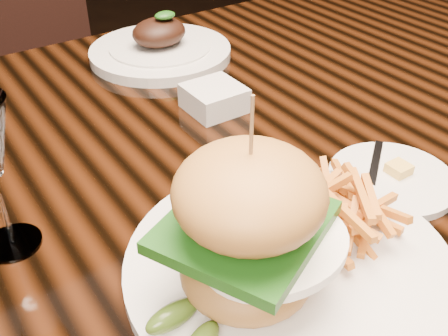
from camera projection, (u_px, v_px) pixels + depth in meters
dining_table at (204, 187)px, 0.76m from camera, size 1.60×0.90×0.75m
burger_plate at (284, 236)px, 0.48m from camera, size 0.32×0.32×0.21m
side_saucer at (391, 178)px, 0.63m from camera, size 0.15×0.15×0.02m
ramekin at (214, 98)px, 0.77m from camera, size 0.09×0.09×0.04m
far_dish at (160, 48)px, 0.93m from camera, size 0.25×0.25×0.08m
chair_far at (21, 65)px, 1.42m from camera, size 0.49×0.50×0.95m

